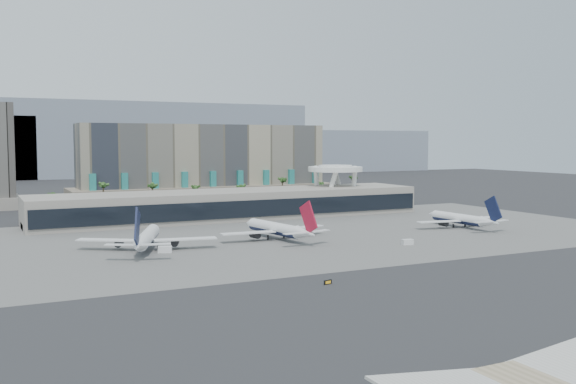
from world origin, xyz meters
name	(u,v)px	position (x,y,z in m)	size (l,w,h in m)	color
ground	(376,260)	(0.00, 0.00, 0.00)	(900.00, 900.00, 0.00)	#232326
apron_pad	(289,234)	(0.00, 55.00, 0.03)	(260.00, 130.00, 0.06)	#5B5B59
mountain_ridge	(121,145)	(27.88, 470.00, 29.89)	(680.00, 60.00, 70.00)	gray
hotel	(206,172)	(10.00, 174.41, 16.81)	(140.00, 30.00, 42.00)	tan
terminal	(233,203)	(0.00, 109.84, 6.52)	(170.00, 32.50, 14.50)	#A9A095
saucer_structure	(335,172)	(55.00, 116.00, 18.45)	(26.00, 26.00, 21.89)	white
palm_row	(220,188)	(7.00, 145.00, 10.50)	(157.80, 2.80, 13.10)	brown
airliner_left	(146,238)	(-53.97, 44.52, 3.85)	(40.73, 42.03, 15.28)	white
airliner_centre	(277,229)	(-8.75, 46.55, 3.68)	(40.64, 42.12, 14.60)	white
airliner_right	(461,219)	(67.68, 42.18, 3.43)	(38.28, 39.42, 13.60)	white
service_vehicle_a	(165,250)	(-50.19, 37.65, 0.99)	(4.03, 1.97, 1.97)	white
service_vehicle_b	(408,242)	(23.83, 17.43, 0.90)	(3.51, 2.00, 1.80)	silver
taxiway_sign	(328,282)	(-27.65, -20.72, 0.51)	(2.29, 0.83, 1.04)	black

